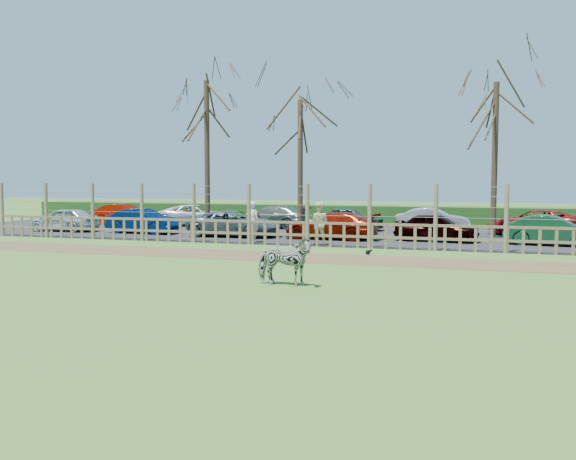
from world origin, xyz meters
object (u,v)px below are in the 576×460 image
(tree_mid, at_px, (300,134))
(car_2, at_px, (234,224))
(visitor_a, at_px, (252,222))
(car_11, at_px, (433,220))
(car_8, at_px, (196,215))
(tree_left, at_px, (207,119))
(car_9, at_px, (271,217))
(crow, at_px, (368,252))
(car_12, at_px, (535,222))
(visitor_b, at_px, (319,223))
(zebra, at_px, (284,261))
(car_7, at_px, (124,214))
(car_0, at_px, (64,219))
(car_3, at_px, (331,226))
(car_5, at_px, (552,230))
(car_10, at_px, (350,219))
(car_4, at_px, (437,227))
(car_1, at_px, (143,221))
(tree_right, at_px, (496,122))

(tree_mid, xyz_separation_m, car_2, (-2.33, -2.73, -4.23))
(visitor_a, height_order, car_11, visitor_a)
(car_8, bearing_deg, tree_left, -152.92)
(car_9, bearing_deg, car_8, -90.96)
(car_9, bearing_deg, crow, 36.15)
(car_9, distance_m, car_12, 13.36)
(visitor_b, bearing_deg, zebra, 97.63)
(visitor_b, xyz_separation_m, car_7, (-13.71, 7.27, -0.26))
(visitor_a, relative_size, car_8, 0.40)
(car_0, xyz_separation_m, car_3, (13.94, 0.09, 0.00))
(tree_left, distance_m, crow, 12.67)
(tree_mid, xyz_separation_m, car_7, (-11.39, 2.28, -4.23))
(visitor_a, relative_size, car_5, 0.47)
(car_7, distance_m, car_10, 13.31)
(car_2, bearing_deg, car_10, -38.71)
(tree_mid, xyz_separation_m, car_3, (2.22, -2.56, -4.23))
(car_0, xyz_separation_m, car_12, (22.59, 5.12, 0.00))
(car_7, distance_m, car_11, 17.50)
(car_4, distance_m, car_8, 14.63)
(visitor_b, relative_size, car_1, 0.47)
(tree_right, height_order, car_1, tree_right)
(zebra, relative_size, car_1, 0.41)
(car_9, height_order, car_12, same)
(crow, distance_m, car_3, 5.65)
(car_8, xyz_separation_m, car_10, (8.93, -0.20, 0.00))
(zebra, bearing_deg, car_5, -30.93)
(zebra, bearing_deg, visitor_b, 9.63)
(car_1, bearing_deg, car_5, -85.16)
(tree_mid, distance_m, zebra, 15.88)
(visitor_a, height_order, car_0, visitor_a)
(crow, xyz_separation_m, car_12, (6.01, 9.99, 0.54))
(tree_right, xyz_separation_m, car_11, (-2.90, 2.25, -4.60))
(crow, xyz_separation_m, car_9, (-7.35, 10.20, 0.54))
(car_7, distance_m, car_12, 22.25)
(car_7, bearing_deg, car_5, -101.24)
(car_2, bearing_deg, tree_mid, -40.55)
(car_7, bearing_deg, tree_right, -94.61)
(tree_mid, xyz_separation_m, car_12, (10.87, 2.47, -4.23))
(tree_mid, xyz_separation_m, car_1, (-7.27, -2.49, -4.23))
(visitor_a, bearing_deg, car_3, -127.28)
(tree_mid, bearing_deg, zebra, -74.33)
(zebra, height_order, car_11, zebra)
(car_8, bearing_deg, visitor_a, -146.63)
(zebra, bearing_deg, tree_mid, 14.78)
(car_8, height_order, car_12, same)
(visitor_b, bearing_deg, car_3, -90.39)
(car_2, xyz_separation_m, car_4, (9.07, 0.58, 0.00))
(zebra, height_order, car_4, zebra)
(car_12, bearing_deg, car_11, -94.97)
(car_7, relative_size, car_10, 1.03)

